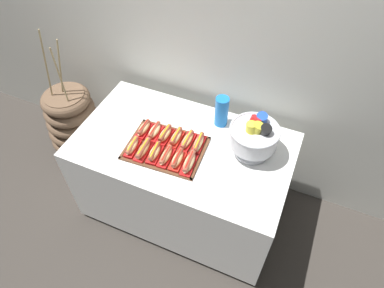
{
  "coord_description": "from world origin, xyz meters",
  "views": [
    {
      "loc": [
        0.62,
        -1.29,
        2.35
      ],
      "look_at": [
        0.07,
        -0.01,
        0.79
      ],
      "focal_mm": 31.7,
      "sensor_mm": 36.0,
      "label": 1
    }
  ],
  "objects_px": {
    "serving_tray": "(166,148)",
    "hot_dog_10": "(187,141)",
    "hot_dog_9": "(176,137)",
    "cup_stack": "(222,111)",
    "hot_dog_7": "(154,131)",
    "buffet_table": "(183,177)",
    "hot_dog_4": "(177,159)",
    "hot_dog_11": "(198,143)",
    "hot_dog_1": "(143,150)",
    "hot_dog_2": "(154,153)",
    "hot_dog_8": "(165,134)",
    "floor_vase": "(75,124)",
    "hot_dog_6": "(144,129)",
    "hot_dog_5": "(189,163)",
    "hot_dog_3": "(166,156)",
    "hot_dog_0": "(132,147)",
    "punch_bowl": "(254,136)"
  },
  "relations": [
    {
      "from": "floor_vase",
      "to": "hot_dog_8",
      "type": "distance_m",
      "value": 1.11
    },
    {
      "from": "hot_dog_0",
      "to": "hot_dog_6",
      "type": "distance_m",
      "value": 0.17
    },
    {
      "from": "hot_dog_3",
      "to": "cup_stack",
      "type": "distance_m",
      "value": 0.48
    },
    {
      "from": "hot_dog_8",
      "to": "hot_dog_11",
      "type": "distance_m",
      "value": 0.23
    },
    {
      "from": "hot_dog_2",
      "to": "hot_dog_10",
      "type": "distance_m",
      "value": 0.22
    },
    {
      "from": "hot_dog_7",
      "to": "hot_dog_9",
      "type": "distance_m",
      "value": 0.15
    },
    {
      "from": "hot_dog_1",
      "to": "hot_dog_8",
      "type": "relative_size",
      "value": 1.12
    },
    {
      "from": "hot_dog_3",
      "to": "hot_dog_11",
      "type": "xyz_separation_m",
      "value": [
        0.14,
        0.17,
        -0.0
      ]
    },
    {
      "from": "hot_dog_5",
      "to": "hot_dog_7",
      "type": "bearing_deg",
      "value": 154.45
    },
    {
      "from": "hot_dog_4",
      "to": "hot_dog_11",
      "type": "height_order",
      "value": "hot_dog_4"
    },
    {
      "from": "buffet_table",
      "to": "hot_dog_2",
      "type": "relative_size",
      "value": 8.82
    },
    {
      "from": "floor_vase",
      "to": "serving_tray",
      "type": "distance_m",
      "value": 1.15
    },
    {
      "from": "hot_dog_10",
      "to": "hot_dog_7",
      "type": "bearing_deg",
      "value": -176.73
    },
    {
      "from": "hot_dog_4",
      "to": "cup_stack",
      "type": "bearing_deg",
      "value": 74.15
    },
    {
      "from": "floor_vase",
      "to": "hot_dog_2",
      "type": "xyz_separation_m",
      "value": [
        0.99,
        -0.35,
        0.47
      ]
    },
    {
      "from": "floor_vase",
      "to": "hot_dog_8",
      "type": "bearing_deg",
      "value": -10.73
    },
    {
      "from": "buffet_table",
      "to": "punch_bowl",
      "type": "height_order",
      "value": "punch_bowl"
    },
    {
      "from": "hot_dog_7",
      "to": "punch_bowl",
      "type": "distance_m",
      "value": 0.64
    },
    {
      "from": "buffet_table",
      "to": "hot_dog_8",
      "type": "bearing_deg",
      "value": 178.68
    },
    {
      "from": "hot_dog_9",
      "to": "cup_stack",
      "type": "xyz_separation_m",
      "value": [
        0.2,
        0.26,
        0.07
      ]
    },
    {
      "from": "hot_dog_4",
      "to": "hot_dog_7",
      "type": "bearing_deg",
      "value": 147.01
    },
    {
      "from": "hot_dog_5",
      "to": "hot_dog_6",
      "type": "xyz_separation_m",
      "value": [
        -0.38,
        0.14,
        -0.0
      ]
    },
    {
      "from": "buffet_table",
      "to": "hot_dog_11",
      "type": "relative_size",
      "value": 8.09
    },
    {
      "from": "hot_dog_1",
      "to": "hot_dog_8",
      "type": "distance_m",
      "value": 0.18
    },
    {
      "from": "buffet_table",
      "to": "hot_dog_2",
      "type": "xyz_separation_m",
      "value": [
        -0.11,
        -0.16,
        0.39
      ]
    },
    {
      "from": "hot_dog_2",
      "to": "hot_dog_11",
      "type": "xyz_separation_m",
      "value": [
        0.22,
        0.18,
        -0.0
      ]
    },
    {
      "from": "hot_dog_0",
      "to": "hot_dog_3",
      "type": "bearing_deg",
      "value": 3.27
    },
    {
      "from": "hot_dog_5",
      "to": "punch_bowl",
      "type": "xyz_separation_m",
      "value": [
        0.31,
        0.26,
        0.11
      ]
    },
    {
      "from": "floor_vase",
      "to": "hot_dog_7",
      "type": "xyz_separation_m",
      "value": [
        0.91,
        -0.19,
        0.47
      ]
    },
    {
      "from": "hot_dog_1",
      "to": "hot_dog_7",
      "type": "bearing_deg",
      "value": 93.27
    },
    {
      "from": "hot_dog_10",
      "to": "hot_dog_5",
      "type": "bearing_deg",
      "value": -62.29
    },
    {
      "from": "serving_tray",
      "to": "hot_dog_3",
      "type": "xyz_separation_m",
      "value": [
        0.04,
        -0.08,
        0.03
      ]
    },
    {
      "from": "floor_vase",
      "to": "hot_dog_6",
      "type": "height_order",
      "value": "floor_vase"
    },
    {
      "from": "hot_dog_1",
      "to": "hot_dog_2",
      "type": "bearing_deg",
      "value": 3.27
    },
    {
      "from": "hot_dog_2",
      "to": "serving_tray",
      "type": "bearing_deg",
      "value": 68.82
    },
    {
      "from": "hot_dog_7",
      "to": "hot_dog_11",
      "type": "relative_size",
      "value": 0.9
    },
    {
      "from": "serving_tray",
      "to": "hot_dog_10",
      "type": "bearing_deg",
      "value": 39.52
    },
    {
      "from": "hot_dog_0",
      "to": "hot_dog_7",
      "type": "relative_size",
      "value": 1.03
    },
    {
      "from": "serving_tray",
      "to": "hot_dog_1",
      "type": "distance_m",
      "value": 0.14
    },
    {
      "from": "hot_dog_1",
      "to": "hot_dog_5",
      "type": "relative_size",
      "value": 0.95
    },
    {
      "from": "buffet_table",
      "to": "hot_dog_7",
      "type": "bearing_deg",
      "value": -179.58
    },
    {
      "from": "buffet_table",
      "to": "hot_dog_9",
      "type": "bearing_deg",
      "value": 171.44
    },
    {
      "from": "hot_dog_7",
      "to": "hot_dog_5",
      "type": "bearing_deg",
      "value": -25.55
    },
    {
      "from": "hot_dog_1",
      "to": "hot_dog_4",
      "type": "distance_m",
      "value": 0.23
    },
    {
      "from": "floor_vase",
      "to": "hot_dog_5",
      "type": "xyz_separation_m",
      "value": [
        1.22,
        -0.34,
        0.47
      ]
    },
    {
      "from": "hot_dog_4",
      "to": "hot_dog_8",
      "type": "xyz_separation_m",
      "value": [
        -0.16,
        0.16,
        0.0
      ]
    },
    {
      "from": "punch_bowl",
      "to": "hot_dog_8",
      "type": "bearing_deg",
      "value": -168.42
    },
    {
      "from": "hot_dog_10",
      "to": "buffet_table",
      "type": "bearing_deg",
      "value": -157.76
    },
    {
      "from": "hot_dog_0",
      "to": "hot_dog_10",
      "type": "height_order",
      "value": "hot_dog_0"
    },
    {
      "from": "hot_dog_2",
      "to": "hot_dog_9",
      "type": "height_order",
      "value": "hot_dog_2"
    }
  ]
}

